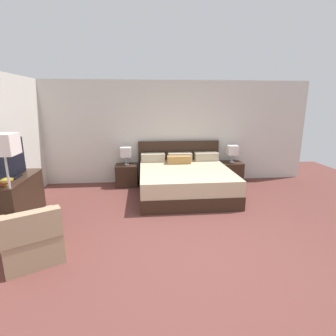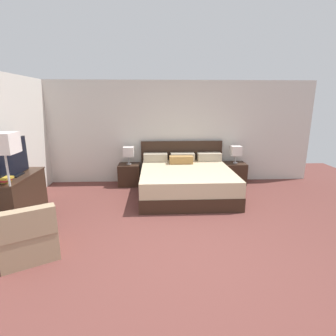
{
  "view_description": "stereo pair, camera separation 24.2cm",
  "coord_description": "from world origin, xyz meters",
  "views": [
    {
      "loc": [
        -0.62,
        -3.07,
        2.03
      ],
      "look_at": [
        -0.13,
        1.95,
        0.75
      ],
      "focal_mm": 28.0,
      "sensor_mm": 36.0,
      "label": 1
    },
    {
      "loc": [
        -0.38,
        -3.08,
        2.03
      ],
      "look_at": [
        -0.13,
        1.95,
        0.75
      ],
      "focal_mm": 28.0,
      "sensor_mm": 36.0,
      "label": 2
    }
  ],
  "objects": [
    {
      "name": "ground_plane",
      "position": [
        0.0,
        0.0,
        0.0
      ],
      "size": [
        10.61,
        10.61,
        0.0
      ],
      "primitive_type": "plane",
      "color": "brown"
    },
    {
      "name": "wall_back",
      "position": [
        0.0,
        3.57,
        1.27
      ],
      "size": [
        7.28,
        0.06,
        2.54
      ],
      "primitive_type": "cube",
      "color": "beige",
      "rests_on": "ground"
    },
    {
      "name": "bed",
      "position": [
        0.29,
        2.5,
        0.32
      ],
      "size": [
        2.07,
        2.1,
        1.06
      ],
      "color": "#332116",
      "rests_on": "ground"
    },
    {
      "name": "nightstand_left",
      "position": [
        -1.03,
        3.24,
        0.27
      ],
      "size": [
        0.52,
        0.48,
        0.53
      ],
      "color": "#332116",
      "rests_on": "ground"
    },
    {
      "name": "nightstand_right",
      "position": [
        1.62,
        3.24,
        0.27
      ],
      "size": [
        0.52,
        0.48,
        0.53
      ],
      "color": "#332116",
      "rests_on": "ground"
    },
    {
      "name": "table_lamp_left",
      "position": [
        -1.03,
        3.24,
        0.84
      ],
      "size": [
        0.25,
        0.25,
        0.43
      ],
      "color": "#B7B7BC",
      "rests_on": "nightstand_left"
    },
    {
      "name": "table_lamp_right",
      "position": [
        1.62,
        3.24,
        0.84
      ],
      "size": [
        0.25,
        0.25,
        0.43
      ],
      "color": "#B7B7BC",
      "rests_on": "nightstand_right"
    },
    {
      "name": "dresser",
      "position": [
        -2.78,
        1.35,
        0.41
      ],
      "size": [
        0.48,
        1.25,
        0.8
      ],
      "color": "#332116",
      "rests_on": "ground"
    },
    {
      "name": "tv",
      "position": [
        -2.77,
        1.35,
        1.11
      ],
      "size": [
        0.18,
        0.92,
        0.63
      ],
      "color": "black",
      "rests_on": "dresser"
    },
    {
      "name": "book_red_cover",
      "position": [
        -2.78,
        0.96,
        0.81
      ],
      "size": [
        0.22,
        0.16,
        0.02
      ],
      "primitive_type": "cube",
      "rotation": [
        0.0,
        0.0,
        0.08
      ],
      "color": "gold",
      "rests_on": "dresser"
    },
    {
      "name": "book_blue_cover",
      "position": [
        -2.76,
        0.96,
        0.84
      ],
      "size": [
        0.22,
        0.2,
        0.03
      ],
      "primitive_type": "cube",
      "rotation": [
        0.0,
        0.0,
        -0.25
      ],
      "color": "#B7282D",
      "rests_on": "book_red_cover"
    },
    {
      "name": "book_small_top",
      "position": [
        -2.76,
        0.96,
        0.87
      ],
      "size": [
        0.28,
        0.23,
        0.03
      ],
      "primitive_type": "cube",
      "rotation": [
        0.0,
        0.0,
        -0.23
      ],
      "color": "gold",
      "rests_on": "book_blue_cover"
    },
    {
      "name": "armchair_by_window",
      "position": [
        -2.08,
        0.14,
        0.28
      ],
      "size": [
        0.93,
        0.93,
        0.76
      ],
      "color": "#9E8466",
      "rests_on": "ground"
    },
    {
      "name": "floor_lamp",
      "position": [
        -2.57,
        0.77,
        1.35
      ],
      "size": [
        0.34,
        0.34,
        1.6
      ],
      "color": "#B7B7BC",
      "rests_on": "ground"
    }
  ]
}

